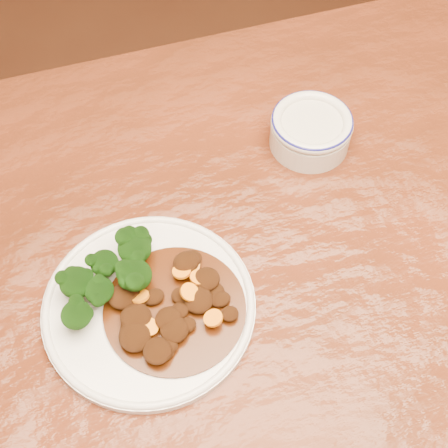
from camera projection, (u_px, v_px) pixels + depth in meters
name	position (u px, v px, depth m)	size (l,w,h in m)	color
ground	(287.00, 433.00, 1.38)	(4.00, 4.00, 0.00)	#441E11
dining_table	(330.00, 295.00, 0.82)	(1.61, 1.09, 0.75)	#602410
dinner_plate	(149.00, 306.00, 0.72)	(0.25, 0.25, 0.02)	silver
broccoli_florets	(107.00, 277.00, 0.71)	(0.13, 0.09, 0.04)	#6B8D49
mince_stew	(167.00, 308.00, 0.70)	(0.16, 0.16, 0.03)	#421D07
dip_bowl	(311.00, 130.00, 0.84)	(0.11, 0.11, 0.05)	beige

